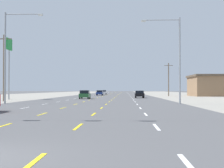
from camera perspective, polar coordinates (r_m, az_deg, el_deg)
The scene contains 14 objects.
ground_plane at distance 73.88m, azimuth -0.78°, elevation -2.27°, with size 572.00×572.00×0.00m, color #4C4C4F.
lot_apron_right at distance 76.68m, azimuth 18.04°, elevation -2.17°, with size 28.00×440.00×0.01m, color gray.
lane_markings at distance 112.34m, azimuth 0.25°, elevation -1.82°, with size 10.64×227.60×0.01m.
signal_span_wire at distance 18.54m, azimuth -12.05°, elevation 11.13°, with size 27.52×0.53×9.83m.
hatchback_inner_left_near at distance 59.53m, azimuth -4.71°, elevation -1.82°, with size 1.72×3.90×1.54m.
sedan_far_right_mid at distance 66.45m, azimuth 4.76°, elevation -1.76°, with size 1.80×4.50×1.46m.
sedan_inner_left_midfar at distance 94.81m, azimuth -2.14°, elevation -1.52°, with size 1.80×4.50×1.46m.
sedan_inner_left_far at distance 114.73m, azimuth -1.44°, elevation -1.43°, with size 1.80×4.50×1.46m.
storefront_right_row_2 at distance 88.59m, azimuth 17.46°, elevation -0.24°, with size 12.77×13.37×5.40m.
pole_sign_left_row_1 at distance 58.28m, azimuth -17.36°, elevation 5.27°, with size 0.24×2.46×10.26m.
streetlight_left_row_0 at distance 40.60m, azimuth -17.39°, elevation 5.50°, with size 4.53×0.26×10.76m.
streetlight_right_row_0 at distance 38.67m, azimuth 10.93°, elevation 5.16°, with size 4.49×0.26×9.95m.
utility_pole_left_row_0 at distance 49.39m, azimuth -18.17°, elevation 2.88°, with size 2.20×0.26×9.49m.
utility_pole_right_row_1 at distance 86.37m, azimuth 9.74°, elevation 0.88°, with size 2.20×0.26×8.51m.
Camera 1 is at (3.84, -7.76, 1.67)m, focal length 52.94 mm.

